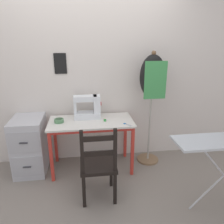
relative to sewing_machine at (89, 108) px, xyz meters
name	(u,v)px	position (x,y,z in m)	size (l,w,h in m)	color
ground_plane	(94,179)	(0.02, -0.40, -0.87)	(14.00, 14.00, 0.00)	gray
wall_back	(89,75)	(0.02, 0.23, 0.41)	(10.00, 0.06, 2.55)	silver
sewing_table	(91,127)	(0.02, -0.14, -0.24)	(1.13, 0.57, 0.72)	silver
sewing_machine	(89,108)	(0.00, 0.00, 0.00)	(0.38, 0.19, 0.34)	white
fabric_bowl	(59,121)	(-0.40, -0.13, -0.12)	(0.12, 0.12, 0.05)	#56895B
scissors	(126,124)	(0.46, -0.32, -0.15)	(0.10, 0.12, 0.01)	silver
thread_spool_near_machine	(105,120)	(0.20, -0.17, -0.13)	(0.04, 0.04, 0.04)	green
wooden_chair	(98,165)	(0.06, -0.76, -0.44)	(0.40, 0.38, 0.91)	black
filing_cabinet	(30,145)	(-0.82, -0.06, -0.48)	(0.41, 0.56, 0.77)	#B7B7BC
dress_form	(152,82)	(0.87, -0.05, 0.34)	(0.35, 0.32, 1.62)	#846647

